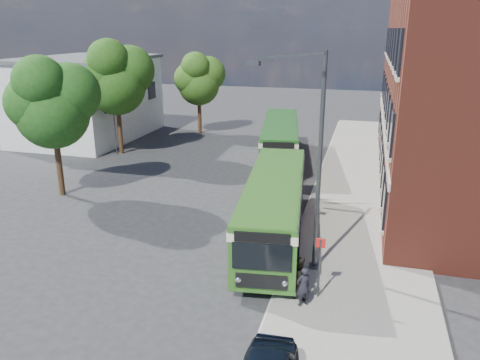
% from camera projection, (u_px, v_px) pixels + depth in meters
% --- Properties ---
extents(ground, '(120.00, 120.00, 0.00)m').
position_uv_depth(ground, '(212.00, 237.00, 22.88)').
color(ground, '#28282A').
rests_on(ground, ground).
extents(pavement, '(6.00, 48.00, 0.15)m').
position_uv_depth(pavement, '(363.00, 195.00, 28.44)').
color(pavement, gray).
rests_on(pavement, ground).
extents(kerb_line, '(0.12, 48.00, 0.01)m').
position_uv_depth(kerb_line, '(313.00, 192.00, 29.22)').
color(kerb_line, beige).
rests_on(kerb_line, ground).
extents(white_building, '(9.40, 13.40, 7.30)m').
position_uv_depth(white_building, '(87.00, 98.00, 42.77)').
color(white_building, silver).
rests_on(white_building, ground).
extents(flagpole, '(0.95, 0.10, 9.00)m').
position_uv_depth(flagpole, '(112.00, 93.00, 36.39)').
color(flagpole, '#383B3E').
rests_on(flagpole, ground).
extents(street_lamp, '(2.96, 2.38, 9.00)m').
position_uv_depth(street_lamp, '(310.00, 161.00, 18.35)').
color(street_lamp, '#383B3E').
rests_on(street_lamp, ground).
extents(bus_stop_sign, '(0.35, 0.08, 2.52)m').
position_uv_depth(bus_stop_sign, '(319.00, 264.00, 17.16)').
color(bus_stop_sign, '#383B3E').
rests_on(bus_stop_sign, ground).
extents(bus_front, '(3.93, 11.99, 3.02)m').
position_uv_depth(bus_front, '(274.00, 203.00, 22.27)').
color(bus_front, '#30621E').
rests_on(bus_front, ground).
extents(bus_rear, '(4.51, 12.41, 3.02)m').
position_uv_depth(bus_rear, '(280.00, 137.00, 35.53)').
color(bus_rear, '#1F551A').
rests_on(bus_rear, ground).
extents(pedestrian_a, '(0.67, 0.62, 1.52)m').
position_uv_depth(pedestrian_a, '(303.00, 286.00, 16.79)').
color(pedestrian_a, black).
rests_on(pedestrian_a, pavement).
extents(pedestrian_b, '(0.95, 0.82, 1.67)m').
position_uv_depth(pedestrian_b, '(299.00, 277.00, 17.26)').
color(pedestrian_b, black).
rests_on(pedestrian_b, pavement).
extents(tree_left, '(4.97, 4.72, 8.39)m').
position_uv_depth(tree_left, '(52.00, 102.00, 26.95)').
color(tree_left, '#332012').
rests_on(tree_left, ground).
extents(tree_mid, '(5.36, 5.10, 9.06)m').
position_uv_depth(tree_mid, '(116.00, 77.00, 36.22)').
color(tree_mid, '#332012').
rests_on(tree_mid, ground).
extents(tree_right, '(4.57, 4.34, 7.71)m').
position_uv_depth(tree_right, '(199.00, 78.00, 43.95)').
color(tree_right, '#332012').
rests_on(tree_right, ground).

